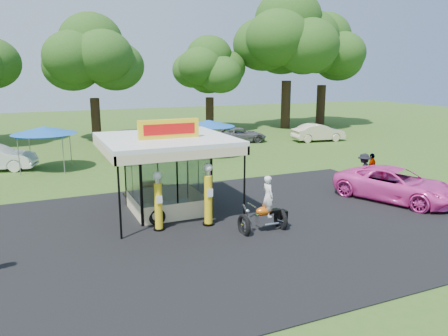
{
  "coord_description": "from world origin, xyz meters",
  "views": [
    {
      "loc": [
        -7.26,
        -13.07,
        6.15
      ],
      "look_at": [
        0.32,
        4.0,
        1.99
      ],
      "focal_mm": 35.0,
      "sensor_mm": 36.0,
      "label": 1
    }
  ],
  "objects_px": {
    "kiosk_car": "(154,189)",
    "bg_car_e": "(318,132)",
    "motorcycle": "(266,209)",
    "gas_station_kiosk": "(167,173)",
    "bg_car_b": "(137,144)",
    "tent_west": "(44,131)",
    "pink_sedan": "(395,185)",
    "spectator_east_b": "(372,168)",
    "bg_car_c": "(170,142)",
    "gas_pump_left": "(158,203)",
    "gas_pump_right": "(208,196)",
    "tent_east": "(208,123)",
    "a_frame_sign": "(430,200)",
    "spectator_east_a": "(364,171)",
    "bg_car_d": "(240,135)"
  },
  "relations": [
    {
      "from": "kiosk_car",
      "to": "bg_car_e",
      "type": "bearing_deg",
      "value": -57.22
    },
    {
      "from": "motorcycle",
      "to": "gas_station_kiosk",
      "type": "bearing_deg",
      "value": 125.21
    },
    {
      "from": "bg_car_b",
      "to": "tent_west",
      "type": "bearing_deg",
      "value": 86.11
    },
    {
      "from": "pink_sedan",
      "to": "spectator_east_b",
      "type": "height_order",
      "value": "spectator_east_b"
    },
    {
      "from": "bg_car_c",
      "to": "pink_sedan",
      "type": "bearing_deg",
      "value": -168.58
    },
    {
      "from": "gas_pump_left",
      "to": "bg_car_e",
      "type": "distance_m",
      "value": 25.03
    },
    {
      "from": "gas_station_kiosk",
      "to": "pink_sedan",
      "type": "distance_m",
      "value": 10.99
    },
    {
      "from": "gas_pump_right",
      "to": "pink_sedan",
      "type": "height_order",
      "value": "gas_pump_right"
    },
    {
      "from": "gas_station_kiosk",
      "to": "kiosk_car",
      "type": "relative_size",
      "value": 1.92
    },
    {
      "from": "bg_car_b",
      "to": "tent_east",
      "type": "height_order",
      "value": "tent_east"
    },
    {
      "from": "gas_pump_left",
      "to": "a_frame_sign",
      "type": "relative_size",
      "value": 2.67
    },
    {
      "from": "gas_station_kiosk",
      "to": "bg_car_e",
      "type": "xyz_separation_m",
      "value": [
        18.17,
        13.91,
        -1.01
      ]
    },
    {
      "from": "spectator_east_a",
      "to": "bg_car_b",
      "type": "height_order",
      "value": "spectator_east_a"
    },
    {
      "from": "motorcycle",
      "to": "a_frame_sign",
      "type": "distance_m",
      "value": 8.2
    },
    {
      "from": "gas_pump_right",
      "to": "motorcycle",
      "type": "bearing_deg",
      "value": -39.49
    },
    {
      "from": "gas_station_kiosk",
      "to": "spectator_east_b",
      "type": "bearing_deg",
      "value": 1.87
    },
    {
      "from": "a_frame_sign",
      "to": "tent_west",
      "type": "distance_m",
      "value": 22.24
    },
    {
      "from": "bg_car_c",
      "to": "bg_car_d",
      "type": "distance_m",
      "value": 7.16
    },
    {
      "from": "tent_west",
      "to": "gas_pump_right",
      "type": "bearing_deg",
      "value": -67.97
    },
    {
      "from": "kiosk_car",
      "to": "gas_pump_right",
      "type": "bearing_deg",
      "value": -167.91
    },
    {
      "from": "spectator_east_b",
      "to": "tent_west",
      "type": "height_order",
      "value": "tent_west"
    },
    {
      "from": "motorcycle",
      "to": "a_frame_sign",
      "type": "relative_size",
      "value": 2.59
    },
    {
      "from": "pink_sedan",
      "to": "bg_car_b",
      "type": "xyz_separation_m",
      "value": [
        -8.61,
        17.19,
        -0.03
      ]
    },
    {
      "from": "gas_pump_right",
      "to": "bg_car_c",
      "type": "bearing_deg",
      "value": 78.06
    },
    {
      "from": "bg_car_e",
      "to": "gas_pump_left",
      "type": "bearing_deg",
      "value": 137.22
    },
    {
      "from": "gas_station_kiosk",
      "to": "gas_pump_right",
      "type": "bearing_deg",
      "value": -67.75
    },
    {
      "from": "a_frame_sign",
      "to": "spectator_east_b",
      "type": "distance_m",
      "value": 5.02
    },
    {
      "from": "pink_sedan",
      "to": "tent_west",
      "type": "xyz_separation_m",
      "value": [
        -15.13,
        14.09,
        1.72
      ]
    },
    {
      "from": "gas_pump_left",
      "to": "spectator_east_a",
      "type": "bearing_deg",
      "value": 8.9
    },
    {
      "from": "gas_station_kiosk",
      "to": "bg_car_e",
      "type": "bearing_deg",
      "value": 37.43
    },
    {
      "from": "gas_pump_right",
      "to": "bg_car_d",
      "type": "xyz_separation_m",
      "value": [
        10.54,
        18.66,
        -0.6
      ]
    },
    {
      "from": "gas_pump_left",
      "to": "pink_sedan",
      "type": "distance_m",
      "value": 11.6
    },
    {
      "from": "a_frame_sign",
      "to": "kiosk_car",
      "type": "xyz_separation_m",
      "value": [
        -10.98,
        6.71,
        0.03
      ]
    },
    {
      "from": "bg_car_b",
      "to": "kiosk_car",
      "type": "bearing_deg",
      "value": 141.51
    },
    {
      "from": "bg_car_c",
      "to": "tent_west",
      "type": "bearing_deg",
      "value": 101.8
    },
    {
      "from": "gas_pump_left",
      "to": "spectator_east_a",
      "type": "distance_m",
      "value": 11.92
    },
    {
      "from": "gas_pump_left",
      "to": "a_frame_sign",
      "type": "xyz_separation_m",
      "value": [
        11.98,
        -2.32,
        -0.69
      ]
    },
    {
      "from": "gas_pump_right",
      "to": "bg_car_e",
      "type": "distance_m",
      "value": 23.71
    },
    {
      "from": "gas_pump_left",
      "to": "motorcycle",
      "type": "relative_size",
      "value": 1.03
    },
    {
      "from": "a_frame_sign",
      "to": "bg_car_c",
      "type": "height_order",
      "value": "bg_car_c"
    },
    {
      "from": "gas_pump_left",
      "to": "motorcycle",
      "type": "bearing_deg",
      "value": -24.58
    },
    {
      "from": "spectator_east_a",
      "to": "tent_west",
      "type": "height_order",
      "value": "tent_west"
    },
    {
      "from": "gas_pump_left",
      "to": "gas_station_kiosk",
      "type": "bearing_deg",
      "value": 65.27
    },
    {
      "from": "gas_pump_left",
      "to": "tent_west",
      "type": "bearing_deg",
      "value": 104.78
    },
    {
      "from": "a_frame_sign",
      "to": "tent_west",
      "type": "bearing_deg",
      "value": 147.87
    },
    {
      "from": "spectator_east_a",
      "to": "kiosk_car",
      "type": "bearing_deg",
      "value": -44.21
    },
    {
      "from": "pink_sedan",
      "to": "kiosk_car",
      "type": "bearing_deg",
      "value": 132.86
    },
    {
      "from": "gas_pump_left",
      "to": "tent_west",
      "type": "distance_m",
      "value": 13.99
    },
    {
      "from": "bg_car_d",
      "to": "spectator_east_a",
      "type": "bearing_deg",
      "value": -173.45
    },
    {
      "from": "a_frame_sign",
      "to": "bg_car_e",
      "type": "relative_size",
      "value": 0.19
    }
  ]
}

